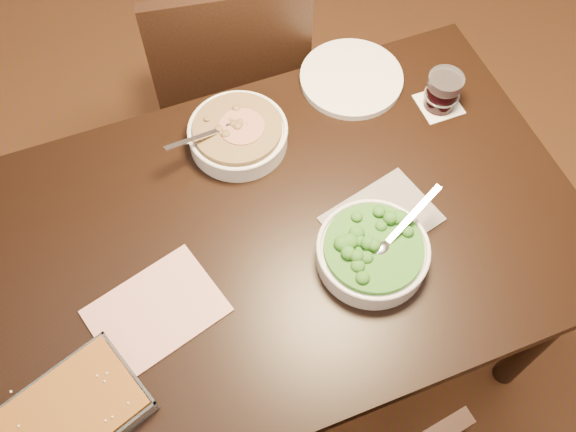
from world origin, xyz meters
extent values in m
plane|color=#4B2F15|center=(0.00, 0.00, 0.00)|extent=(4.00, 4.00, 0.00)
cube|color=black|center=(0.00, 0.00, 0.73)|extent=(1.40, 0.90, 0.04)
cube|color=black|center=(0.00, 0.00, 0.66)|extent=(1.26, 0.76, 0.08)
cylinder|color=black|center=(0.62, -0.37, 0.35)|extent=(0.07, 0.07, 0.71)
cylinder|color=black|center=(-0.62, 0.37, 0.35)|extent=(0.07, 0.07, 0.71)
cylinder|color=black|center=(0.62, 0.37, 0.35)|extent=(0.07, 0.07, 0.71)
cube|color=#BA3F35|center=(-0.33, -0.09, 0.75)|extent=(0.32, 0.27, 0.01)
cube|color=#2A2931|center=(0.23, -0.06, 0.75)|extent=(0.28, 0.23, 0.00)
cube|color=white|center=(0.52, 0.20, 0.75)|extent=(0.10, 0.10, 0.00)
cylinder|color=silver|center=(-0.01, 0.28, 0.77)|extent=(0.25, 0.25, 0.05)
torus|color=silver|center=(-0.01, 0.28, 0.80)|extent=(0.25, 0.25, 0.01)
cylinder|color=#33210E|center=(-0.01, 0.28, 0.81)|extent=(0.22, 0.22, 0.02)
cube|color=silver|center=(-0.09, 0.26, 0.82)|extent=(0.15, 0.05, 0.05)
cylinder|color=maroon|center=(0.00, 0.27, 0.82)|extent=(0.11, 0.11, 0.00)
cylinder|color=silver|center=(0.16, -0.14, 0.77)|extent=(0.25, 0.25, 0.05)
torus|color=silver|center=(0.16, -0.14, 0.80)|extent=(0.25, 0.25, 0.01)
cylinder|color=#144610|center=(0.16, -0.14, 0.81)|extent=(0.22, 0.22, 0.02)
cube|color=silver|center=(0.23, -0.11, 0.82)|extent=(0.16, 0.08, 0.05)
cube|color=silver|center=(-0.53, -0.25, 0.75)|extent=(0.31, 0.27, 0.01)
cube|color=#62410E|center=(-0.53, -0.25, 0.78)|extent=(0.29, 0.25, 0.04)
cube|color=silver|center=(-0.57, -0.16, 0.77)|extent=(0.25, 0.09, 0.04)
cube|color=silver|center=(-0.41, -0.20, 0.77)|extent=(0.07, 0.19, 0.04)
cylinder|color=black|center=(0.52, 0.20, 0.79)|extent=(0.08, 0.08, 0.07)
cylinder|color=silver|center=(0.52, 0.20, 0.84)|extent=(0.09, 0.09, 0.03)
cylinder|color=silver|center=(0.33, 0.36, 0.76)|extent=(0.28, 0.28, 0.02)
cube|color=black|center=(0.10, 0.77, 0.46)|extent=(0.52, 0.52, 0.04)
cylinder|color=black|center=(0.32, 0.93, 0.22)|extent=(0.04, 0.04, 0.44)
cylinder|color=black|center=(0.26, 0.54, 0.22)|extent=(0.04, 0.04, 0.44)
cylinder|color=black|center=(-0.06, 0.99, 0.22)|extent=(0.04, 0.04, 0.44)
cylinder|color=black|center=(-0.13, 0.61, 0.22)|extent=(0.04, 0.04, 0.44)
cube|color=black|center=(0.06, 0.57, 0.72)|extent=(0.45, 0.11, 0.48)
camera|label=1|loc=(-0.25, -0.68, 2.06)|focal=40.00mm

